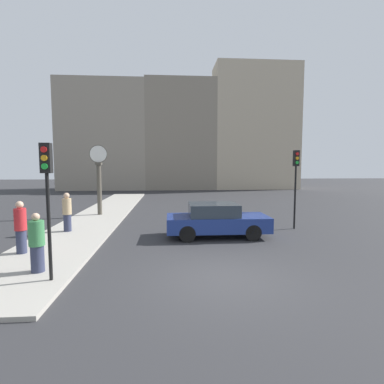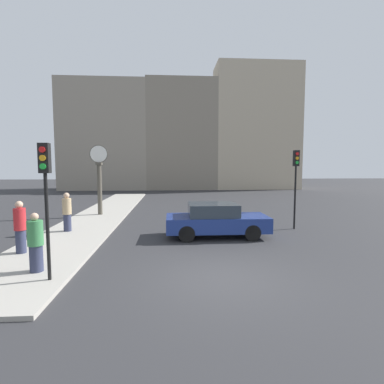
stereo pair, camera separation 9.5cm
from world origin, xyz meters
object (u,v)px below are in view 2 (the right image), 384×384
Objects in this scene: street_clock at (99,178)px; pedestrian_tan_coat at (67,212)px; sedan_car at (216,220)px; traffic_light_near at (45,183)px; pedestrian_green_hoodie at (36,243)px; pedestrian_red_top at (20,227)px; traffic_light_far at (296,173)px.

street_clock reaches higher than pedestrian_tan_coat.
sedan_car is 2.49× the size of pedestrian_tan_coat.
street_clock is (-1.15, 10.58, -0.31)m from traffic_light_near.
traffic_light_near reaches higher than pedestrian_green_hoodie.
street_clock is at bearing 84.38° from pedestrian_red_top.
street_clock reaches higher than pedestrian_green_hoodie.
pedestrian_red_top is at bearing -161.74° from sedan_car.
pedestrian_red_top is at bearing 127.31° from traffic_light_near.
traffic_light_far is 2.14× the size of pedestrian_red_top.
pedestrian_green_hoodie is 0.93× the size of pedestrian_red_top.
pedestrian_red_top is (-1.94, 2.55, -1.66)m from traffic_light_near.
pedestrian_tan_coat is 0.98× the size of pedestrian_red_top.
sedan_car is 2.45× the size of pedestrian_red_top.
sedan_car is 4.73m from traffic_light_far.
street_clock reaches higher than pedestrian_red_top.
traffic_light_far is 10.88m from pedestrian_tan_coat.
pedestrian_red_top reaches higher than pedestrian_green_hoodie.
traffic_light_near is 0.93× the size of traffic_light_far.
sedan_car is 2.62× the size of pedestrian_green_hoodie.
traffic_light_far reaches higher than traffic_light_near.
pedestrian_tan_coat is 3.42m from pedestrian_red_top.
traffic_light_far is at bearing 29.55° from pedestrian_green_hoodie.
traffic_light_far is 0.91× the size of street_clock.
traffic_light_far reaches higher than sedan_car.
traffic_light_near is at bearing -75.49° from pedestrian_tan_coat.
sedan_car is 6.75m from pedestrian_tan_coat.
pedestrian_tan_coat is (-6.66, 1.06, 0.25)m from sedan_car.
traffic_light_near is 10.65m from street_clock.
pedestrian_red_top is (-0.41, -3.39, 0.02)m from pedestrian_tan_coat.
pedestrian_red_top is (-11.14, -3.68, -1.73)m from traffic_light_far.
pedestrian_green_hoodie is at bearing 132.64° from traffic_light_near.
sedan_car is at bearing 36.34° from pedestrian_green_hoodie.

